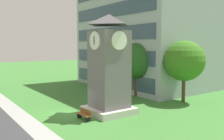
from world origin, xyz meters
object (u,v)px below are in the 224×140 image
Objects in this scene: clock_tower at (109,70)px; tree_near_tower at (184,61)px; tree_by_building at (136,61)px; park_bench at (84,114)px.

tree_near_tower is at bearing 83.75° from clock_tower.
clock_tower is 8.60m from tree_by_building.
tree_near_tower is (5.60, 2.19, 0.23)m from tree_by_building.
tree_by_building reaches higher than park_bench.
park_bench is 0.27× the size of tree_by_building.
tree_near_tower is at bearing 87.24° from park_bench.
park_bench is (0.44, -2.91, -3.59)m from clock_tower.
tree_by_building is at bearing 116.16° from park_bench.
clock_tower reaches higher than park_bench.
tree_by_building is at bearing 122.10° from clock_tower.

